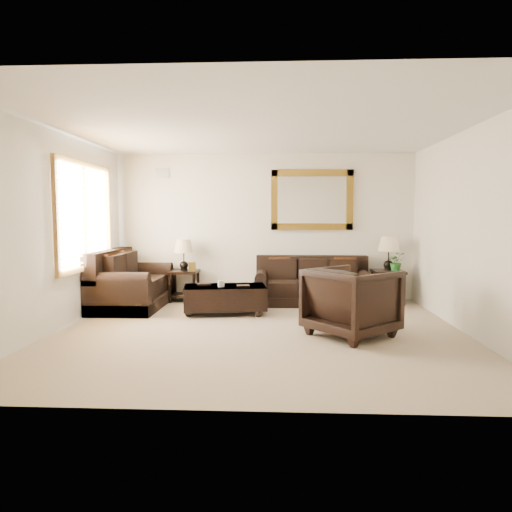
# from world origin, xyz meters

# --- Properties ---
(room) EXTENTS (5.51, 5.01, 2.71)m
(room) POSITION_xyz_m (0.00, 0.00, 1.35)
(room) COLOR gray
(room) RESTS_ON ground
(window) EXTENTS (0.07, 1.96, 1.66)m
(window) POSITION_xyz_m (-2.70, 0.90, 1.55)
(window) COLOR white
(window) RESTS_ON room
(mirror) EXTENTS (1.50, 0.06, 1.10)m
(mirror) POSITION_xyz_m (0.88, 2.47, 1.85)
(mirror) COLOR #553911
(mirror) RESTS_ON room
(air_vent) EXTENTS (0.25, 0.02, 0.18)m
(air_vent) POSITION_xyz_m (-1.90, 2.48, 2.35)
(air_vent) COLOR #999999
(air_vent) RESTS_ON room
(sofa) EXTENTS (2.03, 0.88, 0.83)m
(sofa) POSITION_xyz_m (0.88, 2.10, 0.30)
(sofa) COLOR black
(sofa) RESTS_ON room
(loveseat) EXTENTS (1.03, 1.74, 0.98)m
(loveseat) POSITION_xyz_m (-2.28, 1.58, 0.36)
(loveseat) COLOR black
(loveseat) RESTS_ON room
(end_table_left) EXTENTS (0.52, 0.52, 1.14)m
(end_table_left) POSITION_xyz_m (-1.45, 2.20, 0.74)
(end_table_left) COLOR black
(end_table_left) RESTS_ON room
(end_table_right) EXTENTS (0.54, 0.54, 1.19)m
(end_table_right) POSITION_xyz_m (2.23, 2.19, 0.77)
(end_table_right) COLOR black
(end_table_right) RESTS_ON room
(coffee_table) EXTENTS (1.40, 0.90, 0.55)m
(coffee_table) POSITION_xyz_m (-0.58, 1.15, 0.28)
(coffee_table) COLOR black
(coffee_table) RESTS_ON room
(armchair) EXTENTS (1.30, 1.31, 0.98)m
(armchair) POSITION_xyz_m (1.22, -0.14, 0.49)
(armchair) COLOR black
(armchair) RESTS_ON floor
(potted_plant) EXTENTS (0.34, 0.37, 0.26)m
(potted_plant) POSITION_xyz_m (2.35, 2.09, 0.72)
(potted_plant) COLOR #205C1F
(potted_plant) RESTS_ON end_table_right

